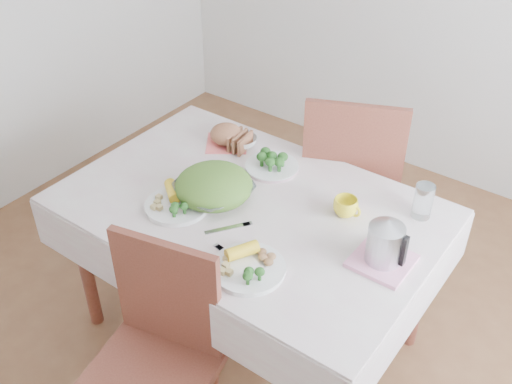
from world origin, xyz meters
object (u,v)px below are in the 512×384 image
Objects in this scene: salad_bowl at (214,192)px; electric_kettle at (386,237)px; dinner_plate_left at (177,206)px; dining_table at (250,273)px; chair_near at (146,381)px; chair_far at (350,188)px; dinner_plate_right at (248,269)px; yellow_mug at (346,207)px.

electric_kettle is (0.73, 0.06, 0.08)m from salad_bowl.
salad_bowl is 0.16m from dinner_plate_left.
dining_table is 4.72× the size of salad_bowl.
dinner_plate_left is (-0.30, 0.53, 0.31)m from chair_near.
chair_far is at bearing 71.05° from dinner_plate_left.
dining_table is 5.40× the size of dinner_plate_left.
chair_near reaches higher than dinner_plate_right.
yellow_mug is (0.26, 0.89, 0.34)m from chair_near.
electric_kettle is at bearing 42.08° from chair_near.
chair_near reaches higher than dinner_plate_left.
dinner_plate_right is at bearing 73.44° from chair_far.
dinner_plate_right is (0.37, -0.26, -0.03)m from salad_bowl.
salad_bowl is (-0.23, -0.78, 0.33)m from chair_far.
dinner_plate_left is at bearing 47.04° from chair_far.
electric_kettle is at bearing 13.56° from dinner_plate_left.
electric_kettle is (0.36, 0.32, 0.11)m from dinner_plate_right.
dining_table is at bearing 58.51° from chair_far.
salad_bowl is 0.53m from yellow_mug.
salad_bowl reaches higher than dinner_plate_right.
chair_near is at bearing -109.89° from dinner_plate_right.
chair_far is 0.97m from electric_kettle.
dinner_plate_left is 0.47m from dinner_plate_right.
dinner_plate_right is at bearing -35.10° from salad_bowl.
dinner_plate_left is 0.97× the size of dinner_plate_right.
dining_table is at bearing -154.00° from yellow_mug.
dining_table is 0.73m from chair_near.
electric_kettle is at bearing 0.51° from dining_table.
electric_kettle is (0.81, 0.20, 0.11)m from dinner_plate_left.
dinner_plate_left reaches higher than dining_table.
chair_far is (0.10, 0.72, 0.09)m from dining_table.
chair_far is 0.88m from salad_bowl.
electric_kettle is (0.51, 0.72, 0.42)m from chair_near.
dinner_plate_left is (-0.08, -0.14, -0.03)m from salad_bowl.
salad_bowl is 0.73m from electric_kettle.
chair_far is at bearing 76.61° from chair_near.
yellow_mug is at bearing 76.47° from dinner_plate_right.
dinner_plate_right is (0.45, -0.12, 0.00)m from dinner_plate_left.
yellow_mug is (0.12, 0.48, 0.03)m from dinner_plate_right.
salad_bowl is 3.02× the size of yellow_mug.
dining_table is 0.45m from salad_bowl.
chair_far is at bearing 73.41° from salad_bowl.
dinner_plate_left is at bearing -139.03° from dining_table.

